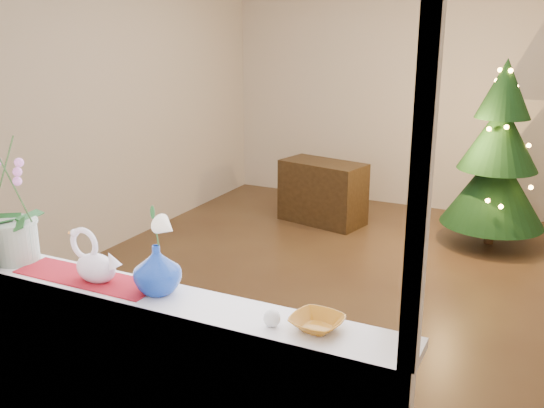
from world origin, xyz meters
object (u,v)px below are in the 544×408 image
Objects in this scene: orchid_pot at (9,194)px; blue_vase at (157,266)px; amber_dish at (317,324)px; swan at (95,257)px; side_table at (323,192)px; paperweight at (272,318)px; xmas_tree at (498,155)px.

blue_vase is (0.82, 0.00, -0.21)m from orchid_pot.
orchid_pot is at bearing -179.96° from amber_dish.
swan is 0.31× the size of side_table.
amber_dish is (0.16, 0.06, -0.01)m from paperweight.
amber_dish is at bearing -0.08° from blue_vase.
xmas_tree is at bearing 84.77° from paperweight.
xmas_tree reaches higher than blue_vase.
blue_vase is at bearing 15.14° from swan.
swan is 4.08× the size of paperweight.
swan is at bearing -71.16° from side_table.
xmas_tree is 1.76m from side_table.
amber_dish is (1.03, 0.02, -0.09)m from swan.
xmas_tree reaches higher than amber_dish.
paperweight is (0.56, -0.06, -0.09)m from blue_vase.
xmas_tree is (0.92, 3.91, -0.18)m from blue_vase.
orchid_pot reaches higher than swan.
orchid_pot is 0.76× the size of side_table.
amber_dish is 0.19× the size of side_table.
blue_vase reaches higher than amber_dish.
xmas_tree reaches higher than orchid_pot.
swan reaches higher than side_table.
xmas_tree reaches higher than swan.
amber_dish is (1.54, 0.00, -0.31)m from orchid_pot.
side_table is (-1.31, 3.88, -0.63)m from paperweight.
orchid_pot is at bearing 177.75° from paperweight.
paperweight is 0.08× the size of side_table.
amber_dish is at bearing 12.08° from swan.
orchid_pot is at bearing -171.61° from swan.
xmas_tree is 2.00× the size of side_table.
paperweight is at bearing -160.70° from amber_dish.
blue_vase is 0.72m from amber_dish.
swan is 1.62× the size of amber_dish.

